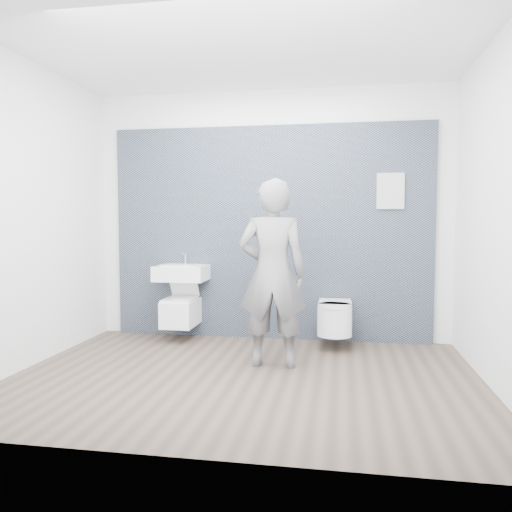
% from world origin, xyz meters
% --- Properties ---
extents(ground, '(4.00, 4.00, 0.00)m').
position_xyz_m(ground, '(0.00, 0.00, 0.00)').
color(ground, brown).
rests_on(ground, ground).
extents(room_shell, '(4.00, 4.00, 4.00)m').
position_xyz_m(room_shell, '(0.00, 0.00, 1.74)').
color(room_shell, silver).
rests_on(room_shell, ground).
extents(tile_wall, '(3.60, 0.06, 2.40)m').
position_xyz_m(tile_wall, '(0.00, 1.47, 0.00)').
color(tile_wall, black).
rests_on(tile_wall, ground).
extents(washbasin, '(0.56, 0.42, 0.42)m').
position_xyz_m(washbasin, '(-0.96, 1.23, 0.76)').
color(washbasin, white).
rests_on(washbasin, ground).
extents(toilet_square, '(0.34, 0.50, 0.63)m').
position_xyz_m(toilet_square, '(-0.96, 1.19, 0.33)').
color(toilet_square, white).
rests_on(toilet_square, ground).
extents(toilet_rounded, '(0.36, 0.61, 0.33)m').
position_xyz_m(toilet_rounded, '(0.75, 1.13, 0.32)').
color(toilet_rounded, white).
rests_on(toilet_rounded, ground).
extents(info_placard, '(0.29, 0.03, 0.38)m').
position_xyz_m(info_placard, '(1.32, 1.43, 0.00)').
color(info_placard, white).
rests_on(info_placard, ground).
extents(visitor, '(0.65, 0.45, 1.72)m').
position_xyz_m(visitor, '(0.19, 0.37, 0.86)').
color(visitor, slate).
rests_on(visitor, ground).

